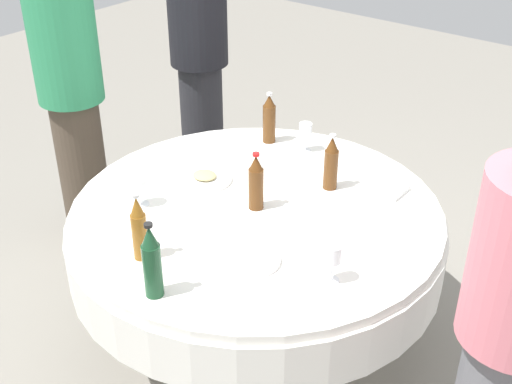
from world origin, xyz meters
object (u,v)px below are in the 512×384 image
Objects in this scene: bottle_amber_north at (139,229)px; wine_glass_front at (333,255)px; bottle_brown_west at (269,119)px; plate_inner at (205,178)px; bottle_brown_east at (331,164)px; plate_south at (254,260)px; wine_glass_near at (305,131)px; wine_glass_north at (140,185)px; person_west at (200,64)px; dining_table at (256,236)px; person_rear at (512,341)px; bottle_brown_rear at (256,183)px; bottle_dark_green_near at (152,262)px; person_east at (72,100)px.

wine_glass_front is (0.63, 0.32, -0.02)m from bottle_amber_north.
bottle_brown_west is 0.50m from plate_inner.
bottle_brown_east is 0.65m from plate_south.
wine_glass_north is at bearing -106.93° from wine_glass_near.
dining_table is at bearing -90.00° from person_west.
person_rear is at bearing -78.10° from person_west.
bottle_brown_rear is 0.66m from bottle_dark_green_near.
person_rear is 2.55m from person_west.
person_rear is (1.47, -0.28, 0.09)m from plate_inner.
bottle_amber_north is 0.38m from wine_glass_north.
plate_inner is 1.50m from person_rear.
bottle_dark_green_near reaches higher than plate_inner.
bottle_brown_east is 1.15m from person_rear.
bottle_dark_green_near is 1.20× the size of plate_inner.
person_east is at bearing -155.30° from bottle_brown_west.
person_rear is at bearing -10.62° from plate_inner.
plate_south is 0.13× the size of person_rear.
wine_glass_north is at bearing -131.71° from bottle_brown_east.
bottle_brown_west reaches higher than plate_south.
plate_south is 0.64m from plate_inner.
person_west reaches higher than bottle_amber_north.
dining_table is 6.50× the size of plate_inner.
person_east is (-0.97, 0.05, 0.11)m from plate_inner.
plate_inner is 0.15× the size of person_east.
bottle_brown_west is (-0.33, 0.53, 0.00)m from bottle_brown_rear.
person_east is (-2.44, 0.33, 0.02)m from person_rear.
wine_glass_north is at bearing -176.23° from wine_glass_front.
person_rear is at bearing 21.30° from bottle_dark_green_near.
dining_table is 0.26m from bottle_brown_rear.
person_west is at bearing 141.64° from dining_table.
bottle_brown_rear is 0.16× the size of person_east.
bottle_brown_east reaches higher than wine_glass_north.
bottle_brown_east is 0.81m from wine_glass_north.
wine_glass_near is 1.24m from person_east.
bottle_amber_north is 1.33m from person_east.
person_west is at bearing 155.13° from bottle_brown_west.
wine_glass_front is at bearing -85.79° from person_west.
bottle_dark_green_near is at bearing -94.44° from bottle_brown_east.
bottle_brown_east reaches higher than plate_inner.
bottle_brown_east is 0.66m from wine_glass_front.
bottle_brown_rear is 0.56m from wine_glass_front.
dining_table is 5.78× the size of bottle_amber_north.
person_east is at bearing 170.36° from wine_glass_front.
bottle_dark_green_near is (0.41, -1.18, 0.02)m from bottle_brown_west.
person_rear is 0.98× the size of person_east.
dining_table is 0.53m from wine_glass_north.
bottle_brown_west is 0.81m from wine_glass_north.
bottle_brown_west is 1.08m from bottle_amber_north.
person_west is at bearing 133.37° from plate_inner.
person_west reaches higher than bottle_brown_east.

